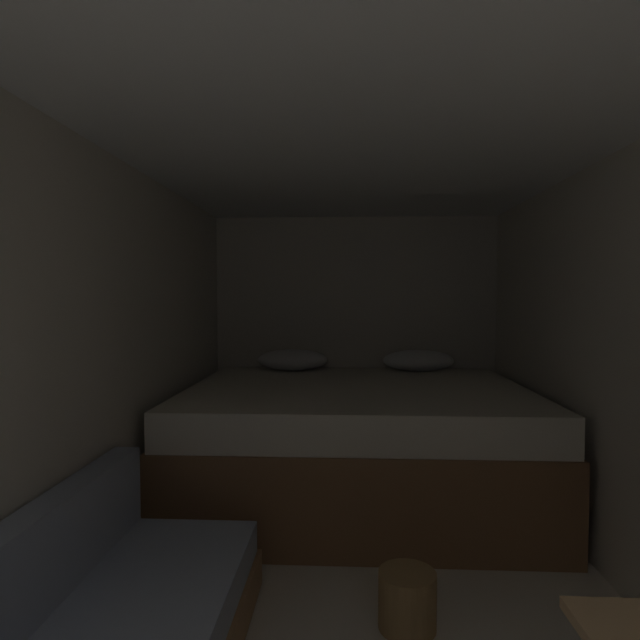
# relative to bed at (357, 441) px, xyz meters

# --- Properties ---
(ground_plane) EXTENTS (6.78, 6.78, 0.00)m
(ground_plane) POSITION_rel_bed_xyz_m (0.00, -1.42, -0.40)
(ground_plane) COLOR beige
(wall_back) EXTENTS (2.52, 0.05, 2.09)m
(wall_back) POSITION_rel_bed_xyz_m (0.00, 1.00, 0.65)
(wall_back) COLOR beige
(wall_back) RESTS_ON ground
(wall_left) EXTENTS (0.05, 4.78, 2.09)m
(wall_left) POSITION_rel_bed_xyz_m (-1.24, -1.42, 0.65)
(wall_left) COLOR beige
(wall_left) RESTS_ON ground
(ceiling_slab) EXTENTS (2.52, 4.78, 0.05)m
(ceiling_slab) POSITION_rel_bed_xyz_m (0.00, -1.42, 1.71)
(ceiling_slab) COLOR white
(ceiling_slab) RESTS_ON wall_left
(bed) EXTENTS (2.30, 1.87, 0.96)m
(bed) POSITION_rel_bed_xyz_m (0.00, 0.00, 0.00)
(bed) COLOR brown
(bed) RESTS_ON ground
(wicker_basket) EXTENTS (0.24, 0.24, 0.24)m
(wicker_basket) POSITION_rel_bed_xyz_m (0.19, -1.44, -0.28)
(wicker_basket) COLOR olive
(wicker_basket) RESTS_ON ground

